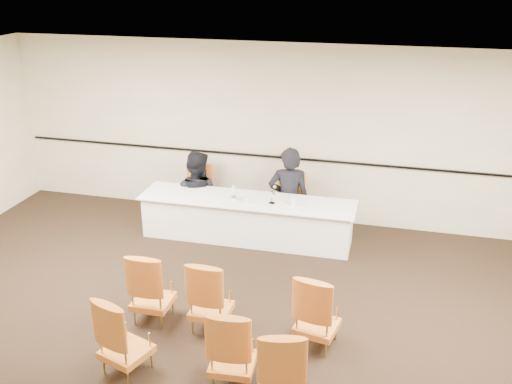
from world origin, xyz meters
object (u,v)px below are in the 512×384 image
aud_chair_back_right (281,366)px  microphone (272,196)px  panelist_main (289,201)px  coffee_cup (293,202)px  panelist_second_chair (197,194)px  drinking_glass (247,200)px  aud_chair_front_right (318,310)px  aud_chair_front_left (152,285)px  aud_chair_front_mid (211,294)px  water_bottle (234,193)px  panel_table (247,219)px  panelist_main_chair (289,203)px  aud_chair_back_mid (233,345)px  panelist_second (197,200)px  aud_chair_back_left (125,334)px

aud_chair_back_right → microphone: bearing=90.6°
panelist_main → coffee_cup: bearing=95.9°
panelist_second_chair → drinking_glass: size_ratio=9.50×
aud_chair_front_right → aud_chair_front_left: bearing=-169.3°
panelist_second_chair → aud_chair_front_mid: 3.22m
panelist_main → water_bottle: 1.03m
panel_table → coffee_cup: 0.87m
panel_table → water_bottle: (-0.19, -0.08, 0.47)m
panelist_main_chair → aud_chair_back_mid: 3.86m
panelist_second → microphone: panelist_second is taller
microphone → aud_chair_front_right: bearing=-61.0°
aud_chair_front_right → aud_chair_back_mid: same height
water_bottle → aud_chair_back_mid: 3.39m
aud_chair_back_right → panelist_second_chair: bearing=106.3°
panelist_main_chair → microphone: panelist_main_chair is taller
microphone → aud_chair_front_right: 2.65m
aud_chair_front_mid → aud_chair_front_right: 1.29m
water_bottle → aud_chair_front_right: bearing=-54.2°
coffee_cup → aud_chair_front_right: size_ratio=0.14×
drinking_glass → aud_chair_front_right: 2.76m
panelist_second_chair → coffee_cup: bearing=-18.7°
aud_chair_back_mid → aud_chair_back_left: bearing=-179.7°
water_bottle → aud_chair_back_mid: size_ratio=0.26×
aud_chair_back_mid → aud_chair_back_right: size_ratio=1.00×
microphone → aud_chair_front_mid: 2.42m
aud_chair_front_left → water_bottle: bearing=81.0°
drinking_glass → aud_chair_front_mid: (0.18, -2.31, -0.26)m
panelist_second → drinking_glass: 1.32m
panelist_second_chair → water_bottle: bearing=-35.7°
aud_chair_back_mid → aud_chair_back_right: (0.56, -0.19, 0.00)m
aud_chair_back_left → aud_chair_front_right: bearing=45.4°
panelist_main → microphone: 0.69m
drinking_glass → aud_chair_front_mid: size_ratio=0.11×
coffee_cup → aud_chair_front_mid: (-0.53, -2.37, -0.28)m
panelist_second_chair → aud_chair_front_left: size_ratio=1.00×
drinking_glass → aud_chair_back_left: size_ratio=0.11×
microphone → aud_chair_front_left: 2.59m
microphone → aud_chair_back_left: 3.48m
panelist_main → aud_chair_front_right: panelist_main is taller
aud_chair_front_left → drinking_glass: bearing=75.3°
aud_chair_back_left → aud_chair_back_mid: (1.17, 0.10, 0.00)m
panelist_main_chair → aud_chair_back_mid: same height
panelist_second → aud_chair_front_right: bearing=135.4°
panel_table → panelist_second: bearing=153.0°
panelist_main_chair → aud_chair_front_right: 3.13m
panelist_main → drinking_glass: size_ratio=18.64×
aud_chair_back_left → aud_chair_back_mid: 1.18m
drinking_glass → aud_chair_front_right: size_ratio=0.11×
panelist_main_chair → aud_chair_back_left: same height
aud_chair_back_left → aud_chair_back_right: 1.73m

